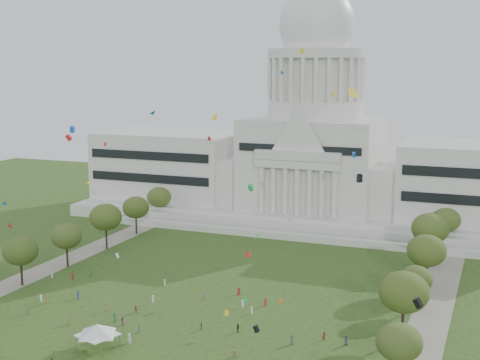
# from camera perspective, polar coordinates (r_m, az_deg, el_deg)

# --- Properties ---
(ground) EXTENTS (400.00, 400.00, 0.00)m
(ground) POSITION_cam_1_polar(r_m,az_deg,el_deg) (131.95, -7.44, -13.43)
(ground) COLOR #2B4817
(ground) RESTS_ON ground
(capitol) EXTENTS (160.00, 64.50, 91.30)m
(capitol) POSITION_cam_1_polar(r_m,az_deg,el_deg) (229.21, 6.35, 2.24)
(capitol) COLOR silver
(capitol) RESTS_ON ground
(path_left) EXTENTS (8.00, 160.00, 0.04)m
(path_left) POSITION_cam_1_polar(r_m,az_deg,el_deg) (180.84, -16.23, -7.31)
(path_left) COLOR gray
(path_left) RESTS_ON ground
(path_right) EXTENTS (8.00, 160.00, 0.04)m
(path_right) POSITION_cam_1_polar(r_m,az_deg,el_deg) (145.63, 15.89, -11.46)
(path_right) COLOR gray
(path_right) RESTS_ON ground
(row_tree_r_1) EXTENTS (7.58, 7.58, 10.78)m
(row_tree_r_1) POSITION_cam_1_polar(r_m,az_deg,el_deg) (113.65, 13.44, -13.34)
(row_tree_r_1) COLOR black
(row_tree_r_1) RESTS_ON ground
(row_tree_l_2) EXTENTS (8.42, 8.42, 11.97)m
(row_tree_l_2) POSITION_cam_1_polar(r_m,az_deg,el_deg) (167.30, -18.23, -5.76)
(row_tree_l_2) COLOR black
(row_tree_l_2) RESTS_ON ground
(row_tree_r_2) EXTENTS (9.55, 9.55, 13.58)m
(row_tree_r_2) POSITION_cam_1_polar(r_m,az_deg,el_deg) (131.01, 13.81, -9.29)
(row_tree_r_2) COLOR black
(row_tree_r_2) RESTS_ON ground
(row_tree_l_3) EXTENTS (8.12, 8.12, 11.55)m
(row_tree_l_3) POSITION_cam_1_polar(r_m,az_deg,el_deg) (179.38, -14.60, -4.66)
(row_tree_l_3) COLOR black
(row_tree_l_3) RESTS_ON ground
(row_tree_r_3) EXTENTS (7.01, 7.01, 9.98)m
(row_tree_r_3) POSITION_cam_1_polar(r_m,az_deg,el_deg) (147.88, 14.80, -8.18)
(row_tree_r_3) COLOR black
(row_tree_r_3) RESTS_ON ground
(row_tree_l_4) EXTENTS (9.29, 9.29, 13.21)m
(row_tree_l_4) POSITION_cam_1_polar(r_m,az_deg,el_deg) (193.87, -11.39, -3.12)
(row_tree_l_4) COLOR black
(row_tree_l_4) RESTS_ON ground
(row_tree_r_4) EXTENTS (9.19, 9.19, 13.06)m
(row_tree_r_4) POSITION_cam_1_polar(r_m,az_deg,el_deg) (162.08, 15.64, -5.84)
(row_tree_r_4) COLOR black
(row_tree_r_4) RESTS_ON ground
(row_tree_l_5) EXTENTS (8.33, 8.33, 11.85)m
(row_tree_l_5) POSITION_cam_1_polar(r_m,az_deg,el_deg) (210.08, -8.88, -2.33)
(row_tree_l_5) COLOR black
(row_tree_l_5) RESTS_ON ground
(row_tree_r_5) EXTENTS (9.82, 9.82, 13.96)m
(row_tree_r_5) POSITION_cam_1_polar(r_m,az_deg,el_deg) (181.50, 15.94, -4.00)
(row_tree_r_5) COLOR black
(row_tree_r_5) RESTS_ON ground
(row_tree_l_6) EXTENTS (8.19, 8.19, 11.64)m
(row_tree_l_6) POSITION_cam_1_polar(r_m,az_deg,el_deg) (226.34, -6.92, -1.46)
(row_tree_l_6) COLOR black
(row_tree_l_6) RESTS_ON ground
(row_tree_r_6) EXTENTS (8.42, 8.42, 11.97)m
(row_tree_r_6) POSITION_cam_1_polar(r_m,az_deg,el_deg) (199.04, 17.16, -3.29)
(row_tree_r_6) COLOR black
(row_tree_r_6) RESTS_ON ground
(event_tent) EXTENTS (11.00, 11.00, 4.87)m
(event_tent) POSITION_cam_1_polar(r_m,az_deg,el_deg) (128.76, -12.07, -12.35)
(event_tent) COLOR #4C4C4C
(event_tent) RESTS_ON ground
(person_0) EXTENTS (1.07, 1.09, 1.90)m
(person_0) POSITION_cam_1_polar(r_m,az_deg,el_deg) (130.22, 9.04, -13.34)
(person_0) COLOR #4C4C51
(person_0) RESTS_ON ground
(person_2) EXTENTS (0.89, 0.87, 1.58)m
(person_2) POSITION_cam_1_polar(r_m,az_deg,el_deg) (131.88, 7.21, -13.06)
(person_2) COLOR #B21E1E
(person_2) RESTS_ON ground
(person_3) EXTENTS (0.61, 1.08, 1.63)m
(person_3) POSITION_cam_1_polar(r_m,az_deg,el_deg) (124.04, -0.46, -14.49)
(person_3) COLOR #4C4C51
(person_3) RESTS_ON ground
(person_4) EXTENTS (0.75, 1.01, 1.54)m
(person_4) POSITION_cam_1_polar(r_m,az_deg,el_deg) (135.73, -3.33, -12.34)
(person_4) COLOR #4C4C51
(person_4) RESTS_ON ground
(person_5) EXTENTS (1.55, 1.21, 1.57)m
(person_5) POSITION_cam_1_polar(r_m,az_deg,el_deg) (145.87, -8.86, -10.84)
(person_5) COLOR olive
(person_5) RESTS_ON ground
(person_8) EXTENTS (1.02, 0.80, 1.84)m
(person_8) POSITION_cam_1_polar(r_m,az_deg,el_deg) (139.48, -9.97, -11.79)
(person_8) COLOR #994C8C
(person_8) RESTS_ON ground
(person_9) EXTENTS (1.08, 1.08, 1.56)m
(person_9) POSITION_cam_1_polar(r_m,az_deg,el_deg) (123.59, -0.49, -14.60)
(person_9) COLOR olive
(person_9) RESTS_ON ground
(person_10) EXTENTS (0.61, 1.06, 1.78)m
(person_10) POSITION_cam_1_polar(r_m,az_deg,el_deg) (134.30, -0.18, -12.51)
(person_10) COLOR #26262B
(person_10) RESTS_ON ground
(distant_crowd) EXTENTS (67.67, 33.80, 1.94)m
(distant_crowd) POSITION_cam_1_polar(r_m,az_deg,el_deg) (148.74, -9.60, -10.42)
(distant_crowd) COLOR #B21E1E
(distant_crowd) RESTS_ON ground
(kite_swarm) EXTENTS (98.70, 103.39, 65.34)m
(kite_swarm) POSITION_cam_1_polar(r_m,az_deg,el_deg) (127.25, -6.79, 0.40)
(kite_swarm) COLOR yellow
(kite_swarm) RESTS_ON ground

